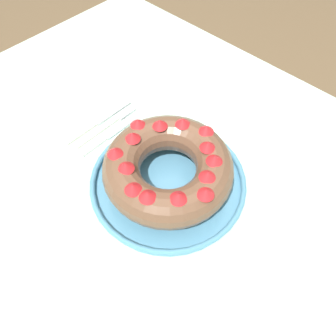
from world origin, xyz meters
TOP-DOWN VIEW (x-y plane):
  - ground_plane at (0.00, 0.00)m, footprint 8.00×8.00m
  - dining_table at (0.00, 0.00)m, footprint 1.48×1.09m
  - serving_dish at (-0.02, 0.02)m, footprint 0.34×0.34m
  - bundt_cake at (-0.02, 0.02)m, footprint 0.27×0.27m
  - fork at (-0.26, 0.05)m, footprint 0.02×0.19m
  - serving_knife at (-0.29, 0.02)m, footprint 0.02×0.21m
  - cake_knife at (-0.23, 0.01)m, footprint 0.02×0.17m

SIDE VIEW (x-z plane):
  - ground_plane at x=0.00m, z-range 0.00..0.00m
  - dining_table at x=0.00m, z-range 0.29..1.01m
  - fork at x=-0.26m, z-range 0.73..0.73m
  - serving_knife at x=-0.29m, z-range 0.73..0.74m
  - cake_knife at x=-0.23m, z-range 0.73..0.74m
  - serving_dish at x=-0.02m, z-range 0.73..0.76m
  - bundt_cake at x=-0.02m, z-range 0.75..0.84m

